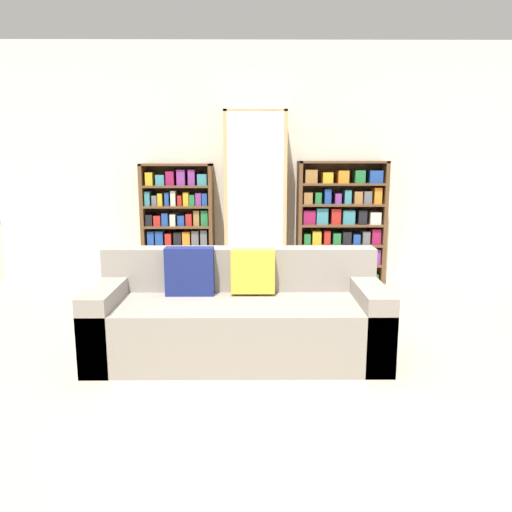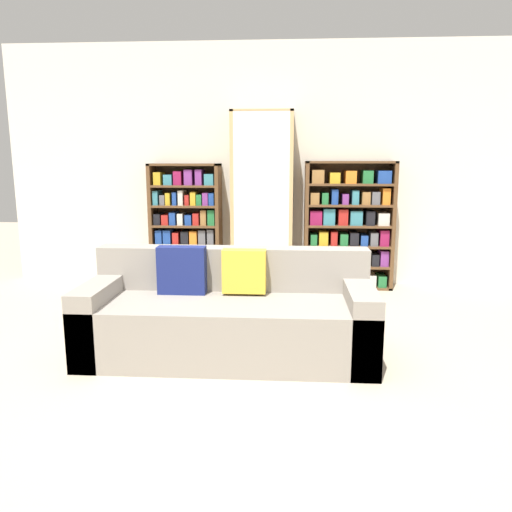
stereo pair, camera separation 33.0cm
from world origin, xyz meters
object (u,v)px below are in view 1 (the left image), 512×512
Objects in this scene: couch at (238,317)px; bookshelf_left at (179,227)px; bookshelf_right at (341,226)px; display_cabinet at (255,201)px; wine_bottle at (311,303)px.

couch is 1.52× the size of bookshelf_left.
couch is 2.22m from bookshelf_left.
bookshelf_left reaches higher than couch.
bookshelf_left is 0.98× the size of bookshelf_right.
couch is at bearing -93.87° from display_cabinet.
bookshelf_left is 0.71× the size of display_cabinet.
display_cabinet reaches higher than couch.
wine_bottle is (0.63, 0.80, -0.13)m from couch.
display_cabinet reaches higher than wine_bottle.
bookshelf_right reaches higher than couch.
bookshelf_left is at bearing 137.12° from wine_bottle.
bookshelf_left is 3.75× the size of wine_bottle.
couch reaches higher than wine_bottle.
display_cabinet is at bearing 86.13° from couch.
bookshelf_right reaches higher than wine_bottle.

